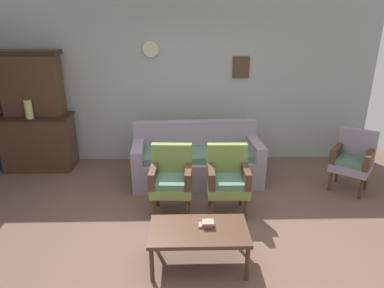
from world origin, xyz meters
TOP-DOWN VIEW (x-y plane):
  - ground_plane at (0.00, 0.00)m, footprint 7.68×7.68m
  - wall_back_with_decor at (0.00, 2.63)m, footprint 6.40×0.09m
  - side_cabinet at (-2.51, 2.25)m, footprint 1.16×0.55m
  - cabinet_upper_hutch at (-2.51, 2.33)m, footprint 0.99×0.38m
  - vase_on_cabinet at (-2.51, 2.07)m, footprint 0.12×0.12m
  - floral_couch at (0.13, 1.70)m, footprint 2.00×0.92m
  - armchair_row_middle at (-0.23, 0.77)m, footprint 0.54×0.51m
  - armchair_near_cabinet at (0.49, 0.76)m, footprint 0.53×0.50m
  - wingback_chair_by_fireplace at (2.40, 1.35)m, footprint 0.71×0.71m
  - coffee_table at (0.08, -0.27)m, footprint 1.00×0.56m
  - book_stack_on_table at (0.16, -0.21)m, footprint 0.15×0.10m
  - floor_vase_by_wall at (2.85, 2.15)m, footprint 0.24×0.24m

SIDE VIEW (x-z plane):
  - ground_plane at x=0.00m, z-range 0.00..0.00m
  - floor_vase_by_wall at x=2.85m, z-range 0.00..0.62m
  - floral_couch at x=0.13m, z-range -0.12..0.78m
  - coffee_table at x=0.08m, z-range 0.17..0.59m
  - book_stack_on_table at x=0.16m, z-range 0.42..0.48m
  - side_cabinet at x=-2.51m, z-range 0.00..0.93m
  - armchair_row_middle at x=-0.23m, z-range 0.05..0.95m
  - armchair_near_cabinet at x=0.49m, z-range 0.05..0.95m
  - wingback_chair_by_fireplace at x=2.40m, z-range 0.05..0.95m
  - vase_on_cabinet at x=-2.51m, z-range 0.93..1.22m
  - wall_back_with_decor at x=0.00m, z-range 0.00..2.70m
  - cabinet_upper_hutch at x=-2.51m, z-range 0.94..1.97m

